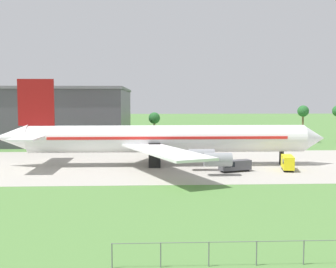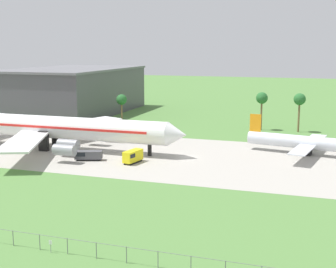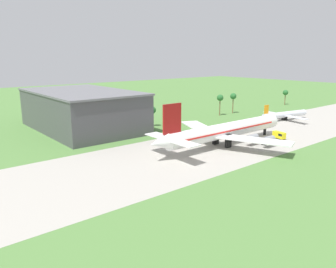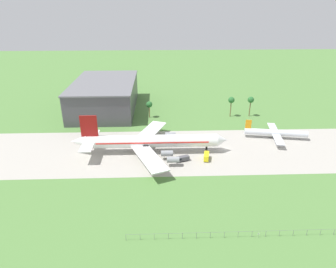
{
  "view_description": "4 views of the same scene",
  "coord_description": "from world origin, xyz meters",
  "px_view_note": "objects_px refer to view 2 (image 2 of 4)",
  "views": [
    {
      "loc": [
        -36.93,
        -88.71,
        13.9
      ],
      "look_at": [
        -32.95,
        -1.45,
        6.57
      ],
      "focal_mm": 45.0,
      "sensor_mm": 36.0,
      "label": 1
    },
    {
      "loc": [
        28.98,
        -103.2,
        25.6
      ],
      "look_at": [
        -4.25,
        -1.45,
        5.57
      ],
      "focal_mm": 50.0,
      "sensor_mm": 36.0,
      "label": 2
    },
    {
      "loc": [
        -125.69,
        -79.46,
        32.31
      ],
      "look_at": [
        -61.65,
        -1.45,
        8.37
      ],
      "focal_mm": 35.0,
      "sensor_mm": 36.0,
      "label": 3
    },
    {
      "loc": [
        -30.52,
        -120.5,
        62.19
      ],
      "look_at": [
        -25.88,
        5.0,
        6.0
      ],
      "focal_mm": 32.0,
      "sensor_mm": 36.0,
      "label": 4
    }
  ],
  "objects_px": {
    "regional_aircraft": "(309,143)",
    "catering_van": "(88,155)",
    "terminal_building": "(74,91)",
    "baggage_tug": "(132,156)",
    "no_stopping_sign": "(51,245)",
    "jet_airliner": "(55,127)"
  },
  "relations": [
    {
      "from": "catering_van",
      "to": "baggage_tug",
      "type": "bearing_deg",
      "value": 4.97
    },
    {
      "from": "terminal_building",
      "to": "catering_van",
      "type": "bearing_deg",
      "value": -58.64
    },
    {
      "from": "regional_aircraft",
      "to": "catering_van",
      "type": "bearing_deg",
      "value": -155.84
    },
    {
      "from": "baggage_tug",
      "to": "no_stopping_sign",
      "type": "bearing_deg",
      "value": -80.35
    },
    {
      "from": "catering_van",
      "to": "terminal_building",
      "type": "relative_size",
      "value": 0.11
    },
    {
      "from": "no_stopping_sign",
      "to": "terminal_building",
      "type": "xyz_separation_m",
      "value": [
        -60.44,
        114.0,
        7.68
      ]
    },
    {
      "from": "regional_aircraft",
      "to": "no_stopping_sign",
      "type": "height_order",
      "value": "regional_aircraft"
    },
    {
      "from": "jet_airliner",
      "to": "baggage_tug",
      "type": "bearing_deg",
      "value": -17.75
    },
    {
      "from": "no_stopping_sign",
      "to": "terminal_building",
      "type": "relative_size",
      "value": 0.03
    },
    {
      "from": "baggage_tug",
      "to": "catering_van",
      "type": "xyz_separation_m",
      "value": [
        -10.68,
        -0.93,
        -0.32
      ]
    },
    {
      "from": "no_stopping_sign",
      "to": "terminal_building",
      "type": "distance_m",
      "value": 129.26
    },
    {
      "from": "baggage_tug",
      "to": "terminal_building",
      "type": "distance_m",
      "value": 86.16
    },
    {
      "from": "regional_aircraft",
      "to": "terminal_building",
      "type": "xyz_separation_m",
      "value": [
        -89.66,
        47.37,
        5.77
      ]
    },
    {
      "from": "jet_airliner",
      "to": "no_stopping_sign",
      "type": "height_order",
      "value": "jet_airliner"
    },
    {
      "from": "terminal_building",
      "to": "regional_aircraft",
      "type": "bearing_deg",
      "value": -27.85
    },
    {
      "from": "baggage_tug",
      "to": "no_stopping_sign",
      "type": "distance_m",
      "value": 46.8
    },
    {
      "from": "regional_aircraft",
      "to": "catering_van",
      "type": "xyz_separation_m",
      "value": [
        -47.74,
        -21.42,
        -1.76
      ]
    },
    {
      "from": "regional_aircraft",
      "to": "terminal_building",
      "type": "relative_size",
      "value": 0.49
    },
    {
      "from": "baggage_tug",
      "to": "no_stopping_sign",
      "type": "height_order",
      "value": "baggage_tug"
    },
    {
      "from": "jet_airliner",
      "to": "no_stopping_sign",
      "type": "distance_m",
      "value": 62.79
    },
    {
      "from": "terminal_building",
      "to": "baggage_tug",
      "type": "bearing_deg",
      "value": -52.22
    },
    {
      "from": "jet_airliner",
      "to": "regional_aircraft",
      "type": "bearing_deg",
      "value": 11.78
    }
  ]
}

